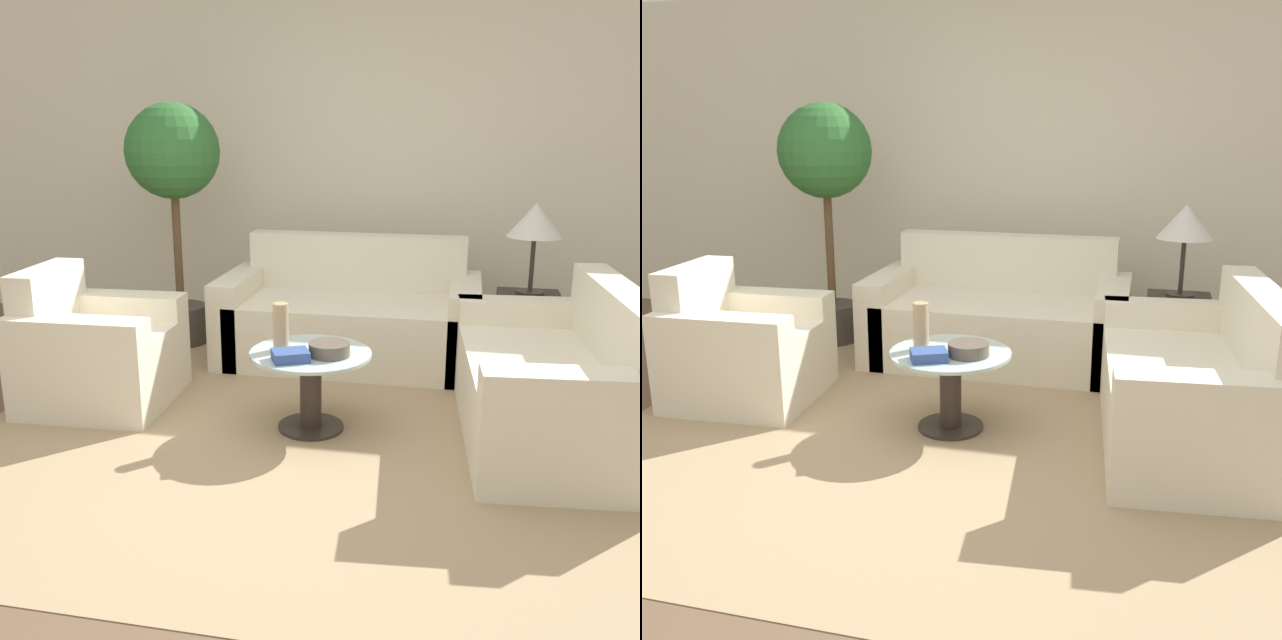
{
  "view_description": "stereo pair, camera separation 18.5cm",
  "coord_description": "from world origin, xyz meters",
  "views": [
    {
      "loc": [
        0.92,
        -2.88,
        1.62
      ],
      "look_at": [
        0.15,
        0.89,
        0.55
      ],
      "focal_mm": 40.0,
      "sensor_mm": 36.0,
      "label": 1
    },
    {
      "loc": [
        1.1,
        -2.84,
        1.62
      ],
      "look_at": [
        0.15,
        0.89,
        0.55
      ],
      "focal_mm": 40.0,
      "sensor_mm": 36.0,
      "label": 2
    }
  ],
  "objects": [
    {
      "name": "sofa_main",
      "position": [
        0.16,
        1.89,
        0.28
      ],
      "size": [
        1.76,
        0.88,
        0.84
      ],
      "color": "beige",
      "rests_on": "ground_plane"
    },
    {
      "name": "potted_plant",
      "position": [
        -1.15,
        2.0,
        1.26
      ],
      "size": [
        0.68,
        0.68,
        1.76
      ],
      "color": "#3D3833",
      "rests_on": "ground_plane"
    },
    {
      "name": "wall_back",
      "position": [
        0.0,
        2.83,
        1.3
      ],
      "size": [
        10.0,
        0.06,
        2.6
      ],
      "color": "beige",
      "rests_on": "ground_plane"
    },
    {
      "name": "armchair",
      "position": [
        -1.21,
        0.78,
        0.28
      ],
      "size": [
        0.84,
        0.83,
        0.81
      ],
      "rotation": [
        0.0,
        0.0,
        1.61
      ],
      "color": "beige",
      "rests_on": "ground_plane"
    },
    {
      "name": "table_lamp",
      "position": [
        1.36,
        1.88,
        1.0
      ],
      "size": [
        0.36,
        0.36,
        0.6
      ],
      "color": "#332823",
      "rests_on": "side_table"
    },
    {
      "name": "ground_plane",
      "position": [
        0.0,
        0.0,
        0.0
      ],
      "size": [
        14.0,
        14.0,
        0.0
      ],
      "primitive_type": "plane",
      "color": "brown"
    },
    {
      "name": "vase",
      "position": [
        -0.01,
        0.63,
        0.57
      ],
      "size": [
        0.08,
        0.08,
        0.26
      ],
      "color": "tan",
      "rests_on": "coffee_table"
    },
    {
      "name": "loveseat",
      "position": [
        1.45,
        0.79,
        0.28
      ],
      "size": [
        0.96,
        1.56,
        0.83
      ],
      "rotation": [
        0.0,
        0.0,
        -1.48
      ],
      "color": "beige",
      "rests_on": "ground_plane"
    },
    {
      "name": "book_stack",
      "position": [
        0.08,
        0.47,
        0.47
      ],
      "size": [
        0.23,
        0.21,
        0.05
      ],
      "rotation": [
        0.0,
        0.0,
        0.44
      ],
      "color": "#334C8C",
      "rests_on": "coffee_table"
    },
    {
      "name": "side_table",
      "position": [
        1.36,
        1.88,
        0.26
      ],
      "size": [
        0.41,
        0.41,
        0.52
      ],
      "color": "#332823",
      "rests_on": "ground_plane"
    },
    {
      "name": "bowl",
      "position": [
        0.25,
        0.6,
        0.48
      ],
      "size": [
        0.22,
        0.22,
        0.07
      ],
      "color": "brown",
      "rests_on": "coffee_table"
    },
    {
      "name": "rug",
      "position": [
        0.15,
        0.64,
        0.0
      ],
      "size": [
        3.59,
        3.34,
        0.01
      ],
      "color": "tan",
      "rests_on": "ground_plane"
    },
    {
      "name": "coffee_table",
      "position": [
        0.15,
        0.64,
        0.29
      ],
      "size": [
        0.65,
        0.65,
        0.44
      ],
      "color": "#332823",
      "rests_on": "ground_plane"
    }
  ]
}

